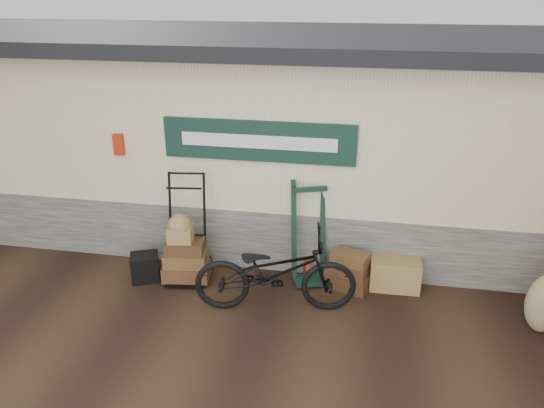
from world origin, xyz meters
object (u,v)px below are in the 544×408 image
at_px(porter_trolley, 187,227).
at_px(bicycle, 275,268).
at_px(suitcase_stack, 348,269).
at_px(wicker_hamper, 395,272).
at_px(green_barrow, 309,232).
at_px(black_trunk, 145,267).

relative_size(porter_trolley, bicycle, 0.75).
bearing_deg(bicycle, suitcase_stack, -61.26).
xyz_separation_m(suitcase_stack, bicycle, (-0.89, -0.70, 0.33)).
distance_m(suitcase_stack, wicker_hamper, 0.65).
relative_size(porter_trolley, wicker_hamper, 2.29).
xyz_separation_m(green_barrow, bicycle, (-0.32, -0.82, -0.13)).
distance_m(green_barrow, bicycle, 0.89).
height_order(green_barrow, black_trunk, green_barrow).
bearing_deg(wicker_hamper, suitcase_stack, -169.27).
xyz_separation_m(porter_trolley, bicycle, (1.36, -0.59, -0.17)).
bearing_deg(green_barrow, porter_trolley, 168.54).
bearing_deg(black_trunk, bicycle, -11.05).
height_order(wicker_hamper, black_trunk, wicker_hamper).
relative_size(green_barrow, bicycle, 0.71).
xyz_separation_m(wicker_hamper, bicycle, (-1.52, -0.82, 0.38)).
relative_size(porter_trolley, suitcase_stack, 2.55).
xyz_separation_m(porter_trolley, wicker_hamper, (2.88, 0.23, -0.55)).
bearing_deg(porter_trolley, bicycle, -31.01).
bearing_deg(green_barrow, suitcase_stack, -31.53).
bearing_deg(green_barrow, wicker_hamper, -19.40).
relative_size(suitcase_stack, wicker_hamper, 0.90).
xyz_separation_m(porter_trolley, suitcase_stack, (2.24, 0.11, -0.50)).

